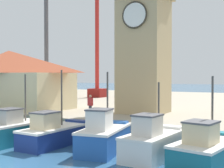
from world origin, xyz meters
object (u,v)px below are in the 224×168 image
(dock_worker_near_tower, at_px, (90,106))
(port_crane_far, at_px, (47,47))
(fishing_boat_left_inner, at_px, (18,130))
(port_crane_near, at_px, (98,37))
(clock_tower, at_px, (144,30))
(fishing_boat_mid_left, at_px, (55,133))
(fishing_boat_right_inner, at_px, (207,149))
(warehouse_left, at_px, (9,79))
(fishing_boat_center, at_px, (104,137))
(fishing_boat_mid_right, at_px, (154,142))

(dock_worker_near_tower, bearing_deg, port_crane_far, 138.56)
(fishing_boat_left_inner, height_order, port_crane_near, port_crane_near)
(fishing_boat_left_inner, relative_size, dock_worker_near_tower, 2.68)
(dock_worker_near_tower, bearing_deg, clock_tower, 64.16)
(port_crane_near, relative_size, dock_worker_near_tower, 12.67)
(fishing_boat_mid_left, relative_size, port_crane_far, 0.26)
(clock_tower, relative_size, dock_worker_near_tower, 8.67)
(fishing_boat_left_inner, bearing_deg, clock_tower, 63.75)
(fishing_boat_left_inner, xyz_separation_m, fishing_boat_mid_left, (2.46, 0.42, -0.06))
(fishing_boat_right_inner, relative_size, port_crane_near, 0.23)
(clock_tower, bearing_deg, fishing_boat_right_inner, -51.66)
(warehouse_left, distance_m, port_crane_far, 13.33)
(fishing_boat_center, relative_size, fishing_boat_mid_right, 0.99)
(clock_tower, bearing_deg, fishing_boat_mid_left, -103.11)
(fishing_boat_center, distance_m, fishing_boat_right_inner, 5.34)
(fishing_boat_right_inner, relative_size, clock_tower, 0.34)
(port_crane_far, relative_size, dock_worker_near_tower, 11.49)
(fishing_boat_mid_left, xyz_separation_m, warehouse_left, (-10.47, 6.38, 3.13))
(fishing_boat_center, height_order, dock_worker_near_tower, fishing_boat_center)
(fishing_boat_center, distance_m, port_crane_near, 28.54)
(warehouse_left, bearing_deg, fishing_boat_right_inner, -17.79)
(fishing_boat_left_inner, relative_size, warehouse_left, 0.36)
(clock_tower, bearing_deg, fishing_boat_left_inner, -116.25)
(fishing_boat_mid_right, height_order, port_crane_near, port_crane_near)
(warehouse_left, height_order, port_crane_far, port_crane_far)
(fishing_boat_mid_left, distance_m, fishing_boat_center, 3.36)
(fishing_boat_mid_right, bearing_deg, fishing_boat_mid_left, -179.04)
(fishing_boat_mid_right, distance_m, dock_worker_near_tower, 7.58)
(fishing_boat_right_inner, bearing_deg, port_crane_near, 130.74)
(fishing_boat_center, relative_size, port_crane_near, 0.21)
(fishing_boat_right_inner, distance_m, dock_worker_near_tower, 9.77)
(fishing_boat_mid_right, relative_size, clock_tower, 0.31)
(fishing_boat_center, bearing_deg, dock_worker_near_tower, 130.11)
(fishing_boat_left_inner, bearing_deg, port_crane_near, 109.96)
(dock_worker_near_tower, bearing_deg, warehouse_left, 167.87)
(clock_tower, xyz_separation_m, port_crane_near, (-13.01, 14.41, 1.78))
(fishing_boat_mid_left, relative_size, port_crane_near, 0.24)
(clock_tower, relative_size, port_crane_near, 0.68)
(fishing_boat_center, xyz_separation_m, fishing_boat_right_inner, (5.33, 0.25, -0.12))
(warehouse_left, bearing_deg, port_crane_far, 114.58)
(fishing_boat_mid_left, relative_size, dock_worker_near_tower, 2.99)
(port_crane_near, xyz_separation_m, port_crane_far, (-4.76, -5.16, -1.59))
(fishing_boat_mid_left, bearing_deg, fishing_boat_mid_right, 0.96)
(fishing_boat_center, relative_size, fishing_boat_right_inner, 0.91)
(fishing_boat_center, distance_m, clock_tower, 11.17)
(fishing_boat_mid_left, height_order, warehouse_left, warehouse_left)
(fishing_boat_mid_right, relative_size, port_crane_far, 0.23)
(fishing_boat_center, bearing_deg, fishing_boat_mid_right, 2.54)
(fishing_boat_left_inner, distance_m, warehouse_left, 10.94)
(fishing_boat_left_inner, relative_size, clock_tower, 0.31)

